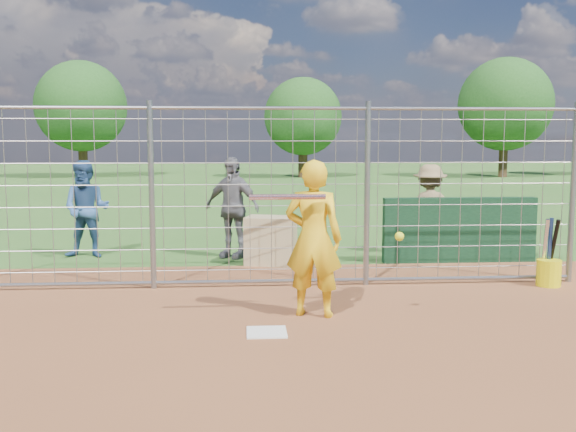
{
  "coord_description": "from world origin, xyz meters",
  "views": [
    {
      "loc": [
        -0.23,
        -6.89,
        2.08
      ],
      "look_at": [
        0.3,
        0.8,
        1.15
      ],
      "focal_mm": 40.0,
      "sensor_mm": 36.0,
      "label": 1
    }
  ],
  "objects": [
    {
      "name": "ground",
      "position": [
        0.0,
        0.0,
        0.0
      ],
      "size": [
        100.0,
        100.0,
        0.0
      ],
      "primitive_type": "plane",
      "color": "#2D591E",
      "rests_on": "ground"
    },
    {
      "name": "home_plate",
      "position": [
        0.0,
        -0.2,
        0.01
      ],
      "size": [
        0.43,
        0.43,
        0.02
      ],
      "primitive_type": "cube",
      "color": "silver",
      "rests_on": "ground"
    },
    {
      "name": "dugout_wall",
      "position": [
        3.4,
        3.6,
        0.55
      ],
      "size": [
        2.6,
        0.2,
        1.1
      ],
      "primitive_type": "cube",
      "color": "#11381E",
      "rests_on": "ground"
    },
    {
      "name": "batter",
      "position": [
        0.57,
        0.46,
        0.92
      ],
      "size": [
        0.77,
        0.62,
        1.85
      ],
      "primitive_type": "imported",
      "rotation": [
        0.0,
        0.0,
        2.85
      ],
      "color": "yellow",
      "rests_on": "ground"
    },
    {
      "name": "bystander_a",
      "position": [
        -2.99,
        4.5,
        0.85
      ],
      "size": [
        0.88,
        0.72,
        1.71
      ],
      "primitive_type": "imported",
      "rotation": [
        0.0,
        0.0,
        -0.09
      ],
      "color": "#2A4D7F",
      "rests_on": "ground"
    },
    {
      "name": "bystander_b",
      "position": [
        -0.44,
        4.31,
        0.89
      ],
      "size": [
        1.12,
        0.88,
        1.77
      ],
      "primitive_type": "imported",
      "rotation": [
        0.0,
        0.0,
        -0.5
      ],
      "color": "slate",
      "rests_on": "ground"
    },
    {
      "name": "bystander_c",
      "position": [
        3.1,
        4.35,
        0.82
      ],
      "size": [
        1.12,
        0.72,
        1.63
      ],
      "primitive_type": "imported",
      "rotation": [
        0.0,
        0.0,
        3.03
      ],
      "color": "olive",
      "rests_on": "ground"
    },
    {
      "name": "equipment_bin",
      "position": [
        0.21,
        3.63,
        0.4
      ],
      "size": [
        0.91,
        0.73,
        0.8
      ],
      "primitive_type": "cube",
      "rotation": [
        0.0,
        0.0,
        -0.26
      ],
      "color": "tan",
      "rests_on": "ground"
    },
    {
      "name": "equipment_in_play",
      "position": [
        0.56,
        0.2,
        1.33
      ],
      "size": [
        1.74,
        0.2,
        0.53
      ],
      "color": "silver",
      "rests_on": "ground"
    },
    {
      "name": "bucket_with_bats",
      "position": [
        4.08,
        1.76,
        0.25
      ],
      "size": [
        0.34,
        0.37,
        0.98
      ],
      "color": "yellow",
      "rests_on": "ground"
    },
    {
      "name": "backstop_fence",
      "position": [
        0.0,
        2.0,
        1.26
      ],
      "size": [
        9.08,
        0.08,
        2.6
      ],
      "color": "gray",
      "rests_on": "ground"
    },
    {
      "name": "tree_line",
      "position": [
        3.13,
        28.13,
        3.71
      ],
      "size": [
        44.66,
        6.72,
        6.48
      ],
      "color": "#3F2B19",
      "rests_on": "ground"
    }
  ]
}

